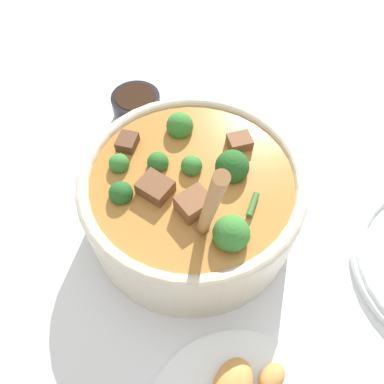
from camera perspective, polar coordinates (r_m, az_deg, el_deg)
ground_plane at (r=0.52m, az=0.00°, el=-4.19°), size 4.00×4.00×0.00m
stew_bowl at (r=0.47m, az=0.01°, el=-0.48°), size 0.27×0.27×0.26m
condiment_bowl at (r=0.63m, az=-8.44°, el=12.97°), size 0.08×0.08×0.04m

